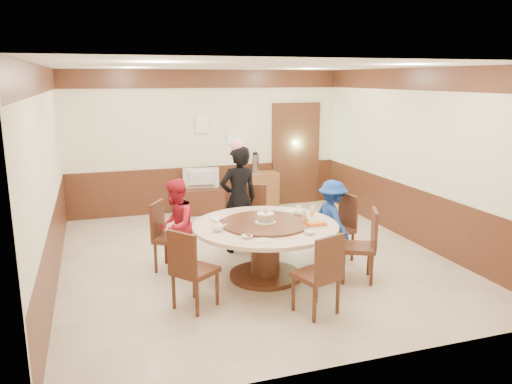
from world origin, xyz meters
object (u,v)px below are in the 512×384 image
object	(u,v)px
tv_stand	(202,201)
person_standing	(239,199)
banquet_table	(265,240)
birthday_cake	(265,218)
television	(201,179)
shrimp_platter	(316,225)
person_red	(176,226)
thermos	(255,164)
person_blue	(332,220)
side_cabinet	(258,190)

from	to	relation	value
tv_stand	person_standing	bearing A→B (deg)	-88.15
banquet_table	birthday_cake	xyz separation A→B (m)	(-0.01, -0.02, 0.31)
tv_stand	television	distance (m)	0.45
shrimp_platter	television	xyz separation A→B (m)	(-0.71, 3.83, -0.07)
person_red	thermos	bearing A→B (deg)	165.35
banquet_table	person_standing	xyz separation A→B (m)	(-0.04, 1.13, 0.30)
person_blue	television	distance (m)	3.38
person_standing	person_blue	world-z (taller)	person_standing
person_blue	birthday_cake	bearing A→B (deg)	103.59
person_standing	shrimp_platter	xyz separation A→B (m)	(0.63, -1.45, -0.05)
person_standing	shrimp_platter	size ratio (longest dim) A/B	5.53
person_red	person_blue	world-z (taller)	person_red
banquet_table	side_cabinet	bearing A→B (deg)	73.09
tv_stand	side_cabinet	distance (m)	1.20
birthday_cake	shrimp_platter	size ratio (longest dim) A/B	0.92
side_cabinet	television	bearing A→B (deg)	-178.56
side_cabinet	thermos	size ratio (longest dim) A/B	2.11
banquet_table	television	bearing A→B (deg)	91.90
person_blue	thermos	world-z (taller)	person_blue
tv_stand	person_red	bearing A→B (deg)	-108.54
person_standing	birthday_cake	size ratio (longest dim) A/B	6.04
person_blue	television	size ratio (longest dim) A/B	1.67
person_standing	person_red	distance (m)	1.19
birthday_cake	television	world-z (taller)	birthday_cake
shrimp_platter	side_cabinet	world-z (taller)	shrimp_platter
birthday_cake	thermos	world-z (taller)	thermos
person_standing	side_cabinet	size ratio (longest dim) A/B	2.07
shrimp_platter	tv_stand	world-z (taller)	shrimp_platter
tv_stand	thermos	bearing A→B (deg)	1.52
banquet_table	tv_stand	bearing A→B (deg)	91.90
person_standing	person_red	xyz separation A→B (m)	(-1.05, -0.52, -0.17)
thermos	shrimp_platter	bearing A→B (deg)	-96.27
banquet_table	tv_stand	xyz separation A→B (m)	(-0.12, 3.51, -0.28)
thermos	person_blue	bearing A→B (deg)	-86.89
person_blue	side_cabinet	world-z (taller)	person_blue
person_red	television	size ratio (longest dim) A/B	1.84
birthday_cake	side_cabinet	xyz separation A→B (m)	(1.08, 3.56, -0.47)
person_blue	shrimp_platter	world-z (taller)	person_blue
banquet_table	thermos	xyz separation A→B (m)	(1.01, 3.54, 0.41)
banquet_table	birthday_cake	bearing A→B (deg)	-108.86
television	side_cabinet	world-z (taller)	television
person_red	tv_stand	size ratio (longest dim) A/B	1.54
person_blue	tv_stand	distance (m)	3.39
banquet_table	person_standing	distance (m)	1.17
tv_stand	television	size ratio (longest dim) A/B	1.19
television	side_cabinet	xyz separation A→B (m)	(1.19, 0.03, -0.33)
person_standing	person_red	bearing A→B (deg)	18.77
tv_stand	television	xyz separation A→B (m)	(0.00, 0.00, 0.45)
person_blue	thermos	distance (m)	3.17
person_red	birthday_cake	bearing A→B (deg)	81.16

